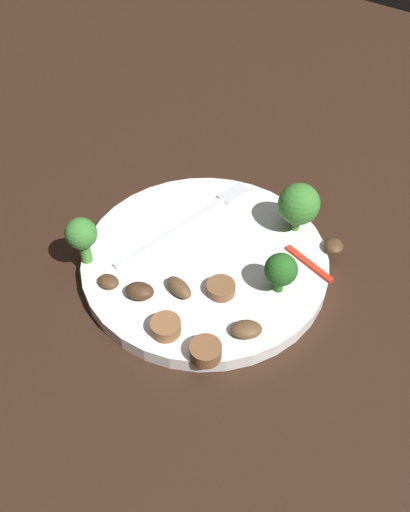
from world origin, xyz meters
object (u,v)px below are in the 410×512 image
broccoli_floret_0 (299,204)px  mushroom_3 (108,281)px  fork (195,218)px  broccoli_floret_1 (81,235)px  mushroom_0 (179,287)px  sausage_slice_1 (166,327)px  sausage_slice_2 (206,351)px  broccoli_floret_2 (281,270)px  sausage_slice_0 (221,288)px  mushroom_2 (334,246)px  mushroom_4 (246,329)px  pepper_strip_2 (309,264)px  mushroom_1 (140,291)px  plate (205,261)px

broccoli_floret_0 → mushroom_3: bearing=149.2°
fork → broccoli_floret_1: (-0.11, 0.05, 0.03)m
mushroom_0 → broccoli_floret_1: bearing=103.1°
sausage_slice_1 → sausage_slice_2: size_ratio=0.98×
broccoli_floret_0 → broccoli_floret_2: broccoli_floret_0 is taller
sausage_slice_0 → mushroom_2: bearing=-27.5°
mushroom_4 → pepper_strip_2: (0.10, -0.00, -0.00)m
mushroom_1 → broccoli_floret_0: bearing=-23.0°
sausage_slice_1 → pepper_strip_2: sausage_slice_1 is taller
mushroom_2 → mushroom_3: 0.22m
plate → mushroom_4: 0.10m
mushroom_0 → mushroom_3: (-0.03, 0.06, -0.00)m
fork → sausage_slice_0: sausage_slice_0 is taller
broccoli_floret_2 → sausage_slice_0: 0.06m
sausage_slice_2 → mushroom_0: sausage_slice_2 is taller
broccoli_floret_1 → mushroom_3: (-0.01, -0.04, -0.03)m
mushroom_0 → mushroom_2: mushroom_0 is taller
broccoli_floret_0 → mushroom_0: (-0.14, 0.04, -0.03)m
sausage_slice_0 → sausage_slice_1: bearing=168.9°
pepper_strip_2 → mushroom_1: bearing=140.2°
broccoli_floret_2 → mushroom_1: bearing=130.2°
mushroom_3 → pepper_strip_2: mushroom_3 is taller
sausage_slice_1 → mushroom_2: bearing=-21.9°
sausage_slice_2 → mushroom_3: (0.01, 0.12, -0.00)m
broccoli_floret_2 → mushroom_2: (0.08, -0.02, -0.02)m
fork → mushroom_0: 0.10m
broccoli_floret_1 → mushroom_4: 0.18m
broccoli_floret_1 → sausage_slice_2: size_ratio=1.89×
sausage_slice_2 → mushroom_2: sausage_slice_2 is taller
fork → sausage_slice_2: sausage_slice_2 is taller
broccoli_floret_2 → pepper_strip_2: 0.05m
sausage_slice_2 → broccoli_floret_0: bearing=5.7°
broccoli_floret_1 → sausage_slice_0: (0.05, -0.13, -0.03)m
broccoli_floret_0 → mushroom_3: broccoli_floret_0 is taller
pepper_strip_2 → sausage_slice_2: bearing=172.5°
broccoli_floret_2 → mushroom_2: broccoli_floret_2 is taller
sausage_slice_0 → broccoli_floret_2: bearing=-49.7°
mushroom_0 → sausage_slice_0: bearing=-53.7°
sausage_slice_0 → mushroom_3: 0.11m
fork → pepper_strip_2: 0.13m
sausage_slice_2 → pepper_strip_2: sausage_slice_2 is taller
broccoli_floret_1 → mushroom_0: size_ratio=1.70×
sausage_slice_0 → mushroom_0: mushroom_0 is taller
sausage_slice_1 → broccoli_floret_0: bearing=-7.9°
broccoli_floret_1 → sausage_slice_1: bearing=-99.3°
plate → broccoli_floret_0: (0.09, -0.05, 0.04)m
fork → broccoli_floret_0: bearing=-50.6°
mushroom_4 → mushroom_1: bearing=103.1°
mushroom_3 → plate: bearing=-31.2°
mushroom_1 → pepper_strip_2: mushroom_1 is taller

